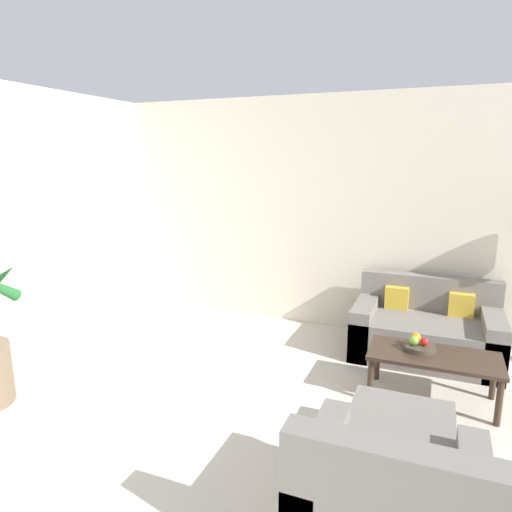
{
  "coord_description": "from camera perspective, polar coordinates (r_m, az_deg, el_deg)",
  "views": [
    {
      "loc": [
        0.29,
        1.48,
        1.99
      ],
      "look_at": [
        -1.44,
        5.75,
        1.0
      ],
      "focal_mm": 32.0,
      "sensor_mm": 36.0,
      "label": 1
    }
  ],
  "objects": [
    {
      "name": "coffee_table",
      "position": [
        4.13,
        21.35,
        -12.08
      ],
      "size": [
        1.04,
        0.51,
        0.41
      ],
      "color": "#38281E",
      "rests_on": "ground_plane"
    },
    {
      "name": "wall_back",
      "position": [
        5.28,
        18.81,
        4.52
      ],
      "size": [
        8.72,
        0.06,
        2.7
      ],
      "color": "beige",
      "rests_on": "ground_plane"
    },
    {
      "name": "sofa_loveseat",
      "position": [
        5.02,
        20.43,
        -8.8
      ],
      "size": [
        1.41,
        0.87,
        0.77
      ],
      "color": "slate",
      "rests_on": "ground_plane"
    },
    {
      "name": "ottoman",
      "position": [
        3.45,
        17.6,
        -20.32
      ],
      "size": [
        0.67,
        0.48,
        0.34
      ],
      "color": "slate",
      "rests_on": "ground_plane"
    },
    {
      "name": "armchair",
      "position": [
        2.7,
        16.48,
        -27.95
      ],
      "size": [
        0.92,
        0.88,
        0.83
      ],
      "color": "slate",
      "rests_on": "ground_plane"
    },
    {
      "name": "orange_fruit",
      "position": [
        4.19,
        19.39,
        -9.53
      ],
      "size": [
        0.08,
        0.08,
        0.08
      ],
      "color": "orange",
      "rests_on": "fruit_bowl"
    },
    {
      "name": "fruit_bowl",
      "position": [
        4.15,
        19.75,
        -10.72
      ],
      "size": [
        0.26,
        0.26,
        0.04
      ],
      "color": "#42382D",
      "rests_on": "coffee_table"
    },
    {
      "name": "apple_red",
      "position": [
        4.13,
        20.31,
        -10.03
      ],
      "size": [
        0.07,
        0.07,
        0.07
      ],
      "color": "red",
      "rests_on": "fruit_bowl"
    },
    {
      "name": "apple_green",
      "position": [
        4.11,
        19.12,
        -9.94
      ],
      "size": [
        0.08,
        0.08,
        0.08
      ],
      "color": "olive",
      "rests_on": "fruit_bowl"
    }
  ]
}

